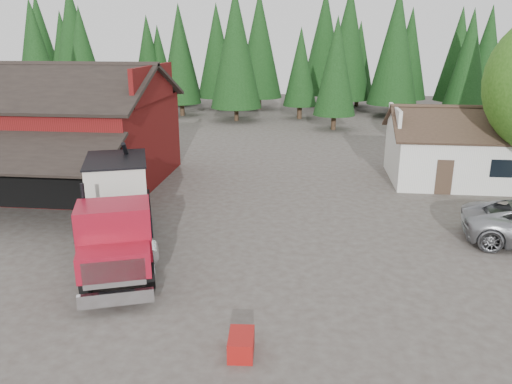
# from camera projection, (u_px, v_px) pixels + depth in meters

# --- Properties ---
(ground) EXTENTS (120.00, 120.00, 0.00)m
(ground) POSITION_uv_depth(u_px,v_px,m) (205.00, 259.00, 20.00)
(ground) COLOR #443B36
(ground) RESTS_ON ground
(red_barn) EXTENTS (12.80, 13.63, 7.18)m
(red_barn) POSITION_uv_depth(u_px,v_px,m) (59.00, 139.00, 29.80)
(red_barn) COLOR maroon
(red_barn) RESTS_ON ground
(farmhouse) EXTENTS (8.60, 6.42, 4.65)m
(farmhouse) POSITION_uv_depth(u_px,v_px,m) (459.00, 154.00, 30.38)
(farmhouse) COLOR silver
(farmhouse) RESTS_ON ground
(conifer_backdrop) EXTENTS (76.00, 16.00, 16.00)m
(conifer_backdrop) POSITION_uv_depth(u_px,v_px,m) (280.00, 111.00, 59.81)
(conifer_backdrop) COLOR black
(conifer_backdrop) RESTS_ON ground
(near_pine_a) EXTENTS (4.40, 4.40, 11.40)m
(near_pine_a) POSITION_uv_depth(u_px,v_px,m) (38.00, 60.00, 47.07)
(near_pine_a) COLOR #382619
(near_pine_a) RESTS_ON ground
(near_pine_b) EXTENTS (3.96, 3.96, 10.40)m
(near_pine_b) POSITION_uv_depth(u_px,v_px,m) (336.00, 66.00, 46.01)
(near_pine_b) COLOR #382619
(near_pine_b) RESTS_ON ground
(near_pine_d) EXTENTS (5.28, 5.28, 13.40)m
(near_pine_d) POSITION_uv_depth(u_px,v_px,m) (236.00, 48.00, 50.46)
(near_pine_d) COLOR #382619
(near_pine_d) RESTS_ON ground
(feed_truck) EXTENTS (5.52, 9.70, 4.25)m
(feed_truck) POSITION_uv_depth(u_px,v_px,m) (118.00, 209.00, 19.84)
(feed_truck) COLOR black
(feed_truck) RESTS_ON ground
(equip_box) EXTENTS (0.77, 1.15, 0.60)m
(equip_box) POSITION_uv_depth(u_px,v_px,m) (241.00, 344.00, 13.97)
(equip_box) COLOR maroon
(equip_box) RESTS_ON ground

